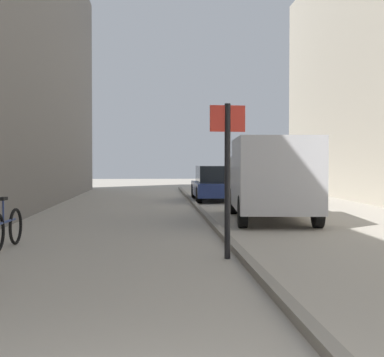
# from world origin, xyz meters

# --- Properties ---
(ground_plane) EXTENTS (80.00, 80.00, 0.00)m
(ground_plane) POSITION_xyz_m (0.00, 12.00, 0.00)
(ground_plane) COLOR #A8A093
(kerb_strip) EXTENTS (0.16, 40.00, 0.12)m
(kerb_strip) POSITION_xyz_m (1.58, 12.00, 0.06)
(kerb_strip) COLOR gray
(kerb_strip) RESTS_ON ground_plane
(delivery_van) EXTENTS (2.45, 5.58, 2.25)m
(delivery_van) POSITION_xyz_m (3.33, 13.19, 1.22)
(delivery_van) COLOR #B7B7BC
(delivery_van) RESTS_ON ground_plane
(parked_car) EXTENTS (1.84, 4.20, 1.45)m
(parked_car) POSITION_xyz_m (2.64, 21.31, 0.71)
(parked_car) COLOR navy
(parked_car) RESTS_ON ground_plane
(street_sign_post) EXTENTS (0.60, 0.10, 2.60)m
(street_sign_post) POSITION_xyz_m (1.33, 6.89, 1.55)
(street_sign_post) COLOR black
(street_sign_post) RESTS_ON ground_plane
(bicycle_leaning) EXTENTS (0.19, 1.77, 0.98)m
(bicycle_leaning) POSITION_xyz_m (-2.66, 8.26, 0.38)
(bicycle_leaning) COLOR black
(bicycle_leaning) RESTS_ON ground_plane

